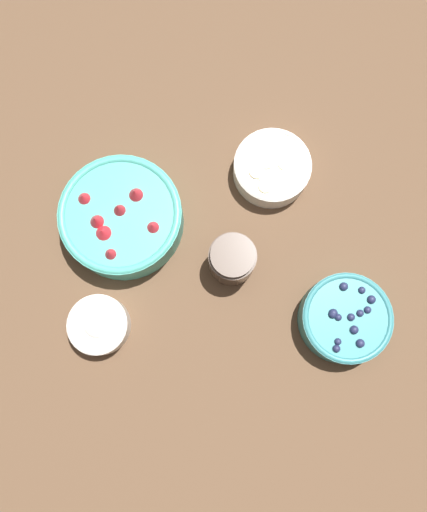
{
  "coord_description": "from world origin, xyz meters",
  "views": [
    {
      "loc": [
        -0.1,
        -0.16,
        0.94
      ],
      "look_at": [
        -0.03,
        0.0,
        0.04
      ],
      "focal_mm": 35.0,
      "sensor_mm": 36.0,
      "label": 1
    }
  ],
  "objects": [
    {
      "name": "bowl_blueberries",
      "position": [
        0.14,
        -0.2,
        0.04
      ],
      "size": [
        0.16,
        0.16,
        0.07
      ],
      "color": "teal",
      "rests_on": "ground_plane"
    },
    {
      "name": "bowl_strawberries",
      "position": [
        -0.16,
        0.14,
        0.04
      ],
      "size": [
        0.23,
        0.23,
        0.09
      ],
      "color": "#47AD9E",
      "rests_on": "ground_plane"
    },
    {
      "name": "jar_chocolate",
      "position": [
        -0.0,
        -0.02,
        0.04
      ],
      "size": [
        0.09,
        0.09,
        0.09
      ],
      "color": "#4C3D33",
      "rests_on": "ground_plane"
    },
    {
      "name": "bowl_cream",
      "position": [
        -0.27,
        -0.03,
        0.03
      ],
      "size": [
        0.11,
        0.11,
        0.05
      ],
      "color": "silver",
      "rests_on": "ground_plane"
    },
    {
      "name": "ground_plane",
      "position": [
        0.0,
        0.0,
        0.0
      ],
      "size": [
        4.0,
        4.0,
        0.0
      ],
      "primitive_type": "plane",
      "color": "brown"
    },
    {
      "name": "bowl_bananas",
      "position": [
        0.15,
        0.12,
        0.03
      ],
      "size": [
        0.15,
        0.15,
        0.05
      ],
      "color": "white",
      "rests_on": "ground_plane"
    }
  ]
}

